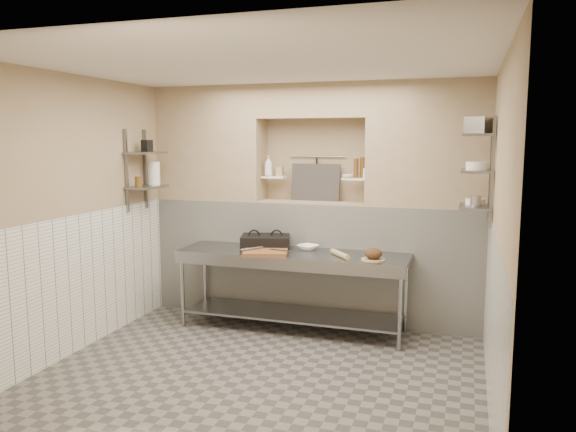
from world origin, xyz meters
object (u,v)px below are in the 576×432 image
at_px(bread_loaf, 373,253).
at_px(prep_table, 292,275).
at_px(cutting_board, 265,253).
at_px(bottle_soap, 268,166).
at_px(rolling_pin, 340,254).
at_px(panini_press, 265,242).
at_px(bowl_alcove, 348,176).
at_px(mixing_bowl, 308,247).
at_px(jug_left, 154,173).

bearing_deg(bread_loaf, prep_table, 172.13).
bearing_deg(cutting_board, bottle_soap, 106.92).
xyz_separation_m(rolling_pin, bread_loaf, (0.37, -0.06, 0.04)).
bearing_deg(panini_press, bread_loaf, -27.90).
relative_size(panini_press, bottle_soap, 2.59).
relative_size(bread_loaf, bowl_alcove, 1.50).
distance_m(mixing_bowl, rolling_pin, 0.51).
bearing_deg(cutting_board, prep_table, 41.48).
height_order(panini_press, bread_loaf, panini_press).
bearing_deg(bread_loaf, panini_press, 168.63).
bearing_deg(jug_left, bread_loaf, -3.49).
bearing_deg(prep_table, bottle_soap, 131.79).
xyz_separation_m(panini_press, bowl_alcove, (0.88, 0.39, 0.76)).
relative_size(rolling_pin, bottle_soap, 1.52).
height_order(panini_press, mixing_bowl, panini_press).
height_order(mixing_bowl, bowl_alcove, bowl_alcove).
relative_size(mixing_bowl, bread_loaf, 1.22).
distance_m(rolling_pin, bread_loaf, 0.38).
distance_m(panini_press, bowl_alcove, 1.22).
relative_size(prep_table, jug_left, 9.31).
relative_size(mixing_bowl, bowl_alcove, 1.82).
relative_size(prep_table, cutting_board, 5.42).
relative_size(bread_loaf, jug_left, 0.68).
relative_size(bottle_soap, jug_left, 0.89).
height_order(bottle_soap, jug_left, bottle_soap).
xyz_separation_m(mixing_bowl, bowl_alcove, (0.38, 0.32, 0.80)).
xyz_separation_m(cutting_board, jug_left, (-1.51, 0.25, 0.83)).
distance_m(mixing_bowl, bottle_soap, 1.13).
xyz_separation_m(rolling_pin, jug_left, (-2.32, 0.11, 0.82)).
relative_size(rolling_pin, jug_left, 1.35).
bearing_deg(rolling_pin, prep_table, 172.76).
bearing_deg(prep_table, bowl_alcove, 45.64).
relative_size(panini_press, cutting_board, 1.34).
xyz_separation_m(cutting_board, mixing_bowl, (0.37, 0.42, 0.01)).
xyz_separation_m(mixing_bowl, rolling_pin, (0.43, -0.27, 0.00)).
bearing_deg(rolling_pin, bottle_soap, 150.13).
relative_size(prep_table, bowl_alcove, 20.67).
xyz_separation_m(mixing_bowl, jug_left, (-1.88, -0.17, 0.82)).
xyz_separation_m(cutting_board, bread_loaf, (1.18, 0.08, 0.05)).
bearing_deg(rolling_pin, bread_loaf, -8.83).
bearing_deg(prep_table, rolling_pin, -7.24).
xyz_separation_m(panini_press, bottle_soap, (-0.10, 0.39, 0.86)).
bearing_deg(jug_left, mixing_bowl, 5.08).
xyz_separation_m(mixing_bowl, bread_loaf, (0.80, -0.33, 0.04)).
height_order(prep_table, jug_left, jug_left).
xyz_separation_m(prep_table, bottle_soap, (-0.46, 0.52, 1.19)).
bearing_deg(cutting_board, panini_press, 109.93).
height_order(mixing_bowl, jug_left, jug_left).
relative_size(cutting_board, bottle_soap, 1.93).
xyz_separation_m(cutting_board, bowl_alcove, (0.75, 0.74, 0.81)).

